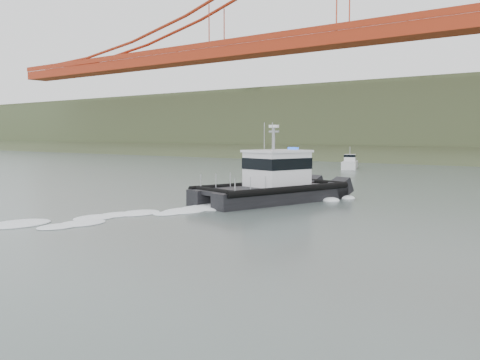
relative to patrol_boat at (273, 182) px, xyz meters
The scene contains 3 objects.
ground 17.90m from the patrol_boat, 72.39° to the right, with size 400.00×400.00×0.00m, color #50605C.
patrol_boat is the anchor object (origin of this frame).
motorboat 39.74m from the patrol_boat, 108.65° to the left, with size 3.98×6.07×3.18m.
Camera 1 is at (15.97, -14.21, 4.71)m, focal length 40.00 mm.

